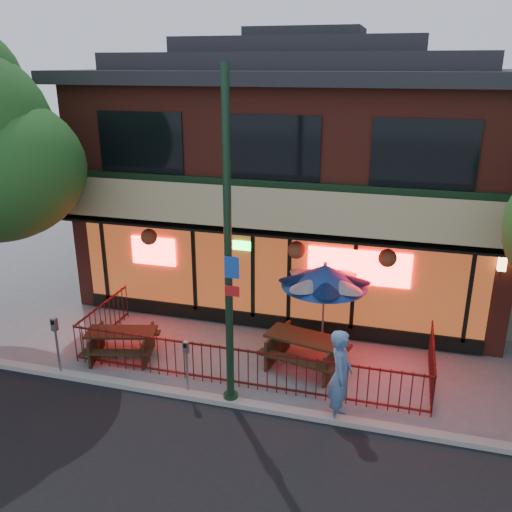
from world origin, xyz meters
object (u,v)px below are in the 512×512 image
(picnic_table_right, at_px, (305,347))
(patio_umbrella, at_px, (325,276))
(picnic_table_left, at_px, (122,340))
(parking_meter_far, at_px, (56,337))
(street_light, at_px, (228,267))
(parking_meter_near, at_px, (187,359))
(pedestrian, at_px, (340,376))

(picnic_table_right, height_order, patio_umbrella, patio_umbrella)
(picnic_table_left, bearing_deg, parking_meter_far, -130.15)
(street_light, xyz_separation_m, patio_umbrella, (1.55, 2.75, -1.07))
(picnic_table_left, height_order, parking_meter_near, parking_meter_near)
(street_light, distance_m, parking_meter_far, 4.71)
(picnic_table_left, height_order, patio_umbrella, patio_umbrella)
(picnic_table_right, relative_size, patio_umbrella, 0.89)
(picnic_table_left, bearing_deg, parking_meter_near, -26.53)
(patio_umbrella, bearing_deg, street_light, -119.47)
(street_light, height_order, picnic_table_left, street_light)
(street_light, height_order, pedestrian, street_light)
(picnic_table_right, xyz_separation_m, patio_umbrella, (0.27, 0.87, 1.54))
(pedestrian, bearing_deg, picnic_table_right, 25.73)
(picnic_table_left, relative_size, patio_umbrella, 0.80)
(street_light, xyz_separation_m, picnic_table_right, (1.28, 1.88, -2.62))
(parking_meter_near, bearing_deg, pedestrian, 0.86)
(picnic_table_left, bearing_deg, pedestrian, -10.74)
(picnic_table_right, xyz_separation_m, parking_meter_far, (-5.49, -1.95, 0.48))
(picnic_table_right, bearing_deg, pedestrian, -60.11)
(picnic_table_right, height_order, parking_meter_far, parking_meter_far)
(picnic_table_right, relative_size, parking_meter_far, 1.45)
(picnic_table_left, distance_m, parking_meter_near, 2.50)
(picnic_table_left, xyz_separation_m, parking_meter_near, (2.20, -1.10, 0.42))
(picnic_table_left, height_order, pedestrian, pedestrian)
(pedestrian, bearing_deg, street_light, 87.14)
(picnic_table_left, xyz_separation_m, patio_umbrella, (4.76, 1.64, 1.60))
(patio_umbrella, bearing_deg, parking_meter_far, -153.86)
(parking_meter_far, bearing_deg, patio_umbrella, 26.14)
(pedestrian, bearing_deg, parking_meter_far, 86.98)
(patio_umbrella, height_order, parking_meter_near, patio_umbrella)
(street_light, distance_m, pedestrian, 3.16)
(picnic_table_right, bearing_deg, parking_meter_far, -160.39)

